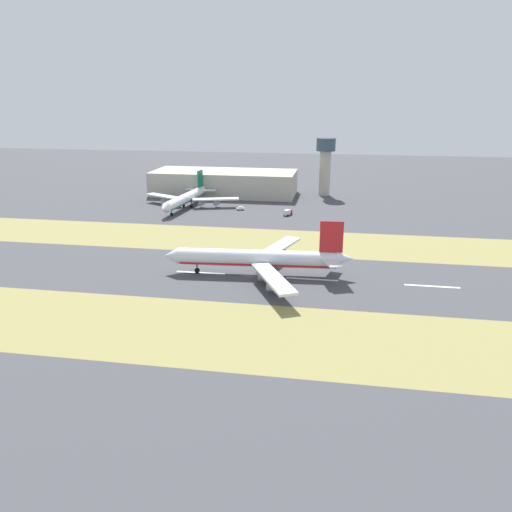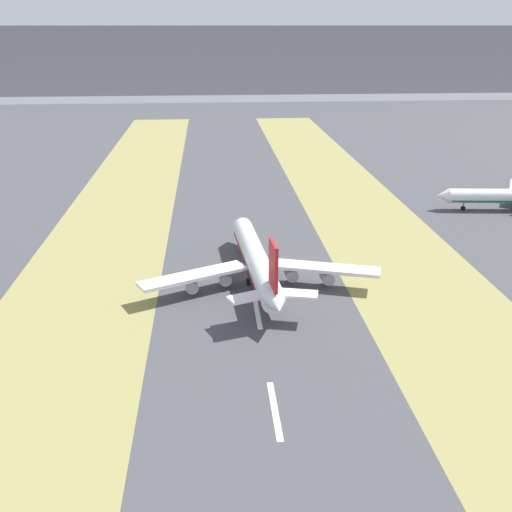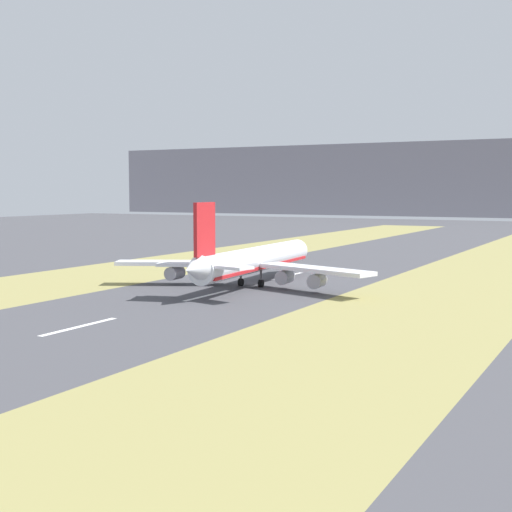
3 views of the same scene
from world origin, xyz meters
name	(u,v)px [view 3 (image 3 of 3)]	position (x,y,z in m)	size (l,w,h in m)	color
ground_plane	(256,284)	(0.00, 0.00, 0.00)	(800.00, 800.00, 0.00)	#424247
grass_median_west	(111,274)	(-45.00, 0.00, 0.00)	(40.00, 600.00, 0.01)	olive
grass_median_east	(441,297)	(45.00, 0.00, 0.00)	(40.00, 600.00, 0.01)	olive
centreline_dash_near	(80,327)	(0.00, -62.27, 0.01)	(1.20, 18.00, 0.01)	silver
centreline_dash_mid	(207,295)	(0.00, -22.27, 0.01)	(1.20, 18.00, 0.01)	silver
centreline_dash_far	(287,276)	(0.00, 17.73, 0.01)	(1.20, 18.00, 0.01)	silver
airplane_main_jet	(253,261)	(1.41, -4.17, 6.02)	(63.96, 67.22, 20.20)	silver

